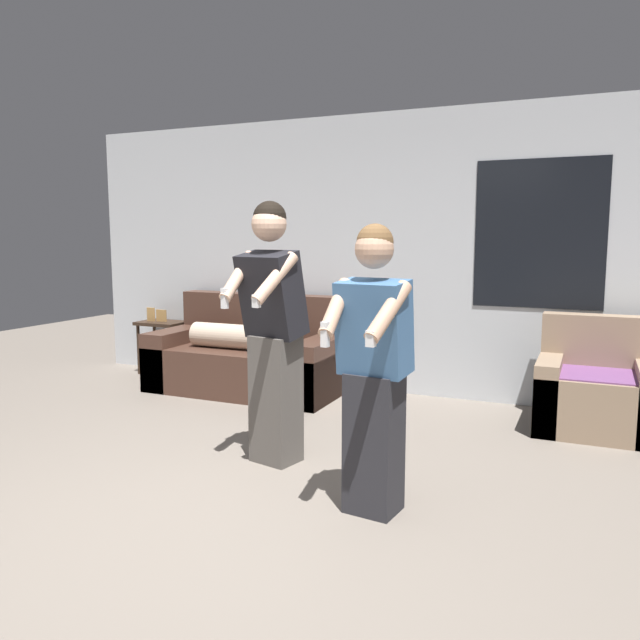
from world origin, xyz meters
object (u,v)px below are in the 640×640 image
at_px(person_right, 373,369).
at_px(armchair, 597,392).
at_px(couch, 250,358).
at_px(person_left, 273,330).
at_px(side_table, 162,330).

bearing_deg(person_right, armchair, 62.03).
height_order(couch, person_left, person_left).
distance_m(side_table, person_right, 4.14).
xyz_separation_m(couch, person_right, (2.04, -2.17, 0.50)).
distance_m(person_left, person_right, 0.99).
xyz_separation_m(couch, person_left, (1.17, -1.70, 0.59)).
height_order(armchair, person_right, person_right).
height_order(side_table, person_right, person_right).
relative_size(armchair, person_left, 0.51).
distance_m(couch, armchair, 3.18).
xyz_separation_m(couch, armchair, (3.18, -0.02, -0.02)).
height_order(couch, person_right, person_right).
bearing_deg(couch, side_table, 168.20).
bearing_deg(armchair, person_left, -140.08).
bearing_deg(armchair, side_table, 176.30).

